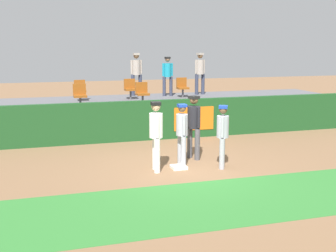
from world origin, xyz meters
The scene contains 17 objects.
ground_plane centered at (0.00, 0.00, 0.00)m, with size 60.00×60.00×0.00m, color brown.
grass_foreground_strip centered at (0.00, -2.71, 0.00)m, with size 18.00×2.80×0.01m, color #2D722D.
first_base centered at (-0.20, -0.04, 0.04)m, with size 0.40×0.40×0.08m, color white.
player_fielder_home centered at (-0.84, -0.07, 1.07)m, with size 0.39×0.57×1.86m.
player_runner_visitor centered at (0.00, 0.31, 0.99)m, with size 0.33×0.48×1.71m.
player_coach_visitor centered at (0.96, -0.28, 0.99)m, with size 0.43×0.44×1.71m.
player_umpire centered at (0.54, 0.84, 1.08)m, with size 0.46×0.49×1.86m.
field_wall centered at (0.01, 3.78, 0.70)m, with size 18.00×0.26×1.40m.
bleacher_platform centered at (0.00, 6.35, 0.54)m, with size 18.00×4.80×1.07m, color #59595E.
seat_back_left centered at (-2.08, 7.02, 1.54)m, with size 0.44×0.44×0.84m.
seat_back_right centered at (2.29, 7.02, 1.54)m, with size 0.46×0.44×0.84m.
seat_back_center centered at (-0.02, 7.02, 1.55)m, with size 0.47×0.44×0.84m.
seat_front_center centered at (0.06, 5.22, 1.55)m, with size 0.47×0.44×0.84m.
seat_front_left centered at (-2.27, 5.22, 1.55)m, with size 0.47×0.44×0.84m.
spectator_hooded centered at (1.81, 7.64, 2.07)m, with size 0.48×0.35×1.72m.
spectator_capped centered at (0.53, 8.20, 2.16)m, with size 0.53×0.36×1.88m.
spectator_casual centered at (3.38, 7.77, 2.16)m, with size 0.52×0.42×1.88m.
Camera 1 is at (-3.85, -11.01, 3.32)m, focal length 47.11 mm.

